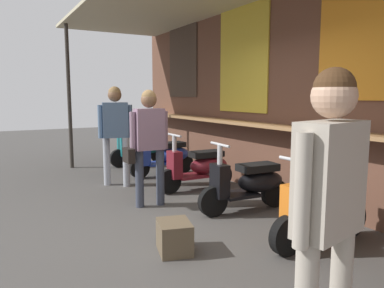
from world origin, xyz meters
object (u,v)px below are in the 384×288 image
scooter_blue (166,156)px  shopper_passing (115,125)px  scooter_teal (143,148)px  scooter_black (250,183)px  shopper_with_handbag (148,136)px  scooter_maroon (200,167)px  shopper_browsing (329,194)px  scooter_orange (327,208)px  merchandise_crate (174,237)px

scooter_blue → shopper_passing: size_ratio=0.81×
scooter_teal → shopper_passing: (1.63, -1.15, 0.69)m
scooter_black → shopper_with_handbag: bearing=-34.1°
scooter_teal → scooter_blue: 1.24m
scooter_teal → scooter_maroon: 2.59m
scooter_maroon → shopper_browsing: size_ratio=0.81×
scooter_orange → shopper_browsing: bearing=38.5°
shopper_browsing → scooter_blue: bearing=-27.8°
scooter_maroon → shopper_passing: 1.65m
scooter_blue → scooter_maroon: size_ratio=1.00×
scooter_blue → shopper_with_handbag: shopper_with_handbag is taller
scooter_blue → shopper_with_handbag: size_ratio=0.84×
shopper_passing → merchandise_crate: bearing=6.3°
shopper_with_handbag → scooter_maroon: bearing=112.9°
scooter_blue → merchandise_crate: scooter_blue is taller
shopper_passing → scooter_maroon: bearing=63.8°
scooter_blue → merchandise_crate: 3.71m
shopper_passing → scooter_teal: bearing=158.3°
scooter_maroon → scooter_orange: same height
shopper_with_handbag → merchandise_crate: size_ratio=4.20×
scooter_teal → scooter_blue: size_ratio=1.00×
scooter_blue → shopper_browsing: 5.56m
scooter_maroon → shopper_with_handbag: bearing=22.8°
shopper_with_handbag → merchandise_crate: shopper_with_handbag is taller
shopper_browsing → scooter_maroon: bearing=-32.9°
scooter_black → scooter_orange: bearing=94.3°
scooter_black → scooter_orange: 1.30m
shopper_passing → scooter_orange: bearing=31.1°
scooter_teal → scooter_black: bearing=87.2°
scooter_blue → scooter_orange: bearing=86.8°
scooter_black → merchandise_crate: scooter_black is taller
scooter_blue → scooter_orange: (3.98, 0.00, 0.00)m
scooter_blue → scooter_maroon: 1.34m
scooter_blue → scooter_maroon: (1.34, 0.00, 0.00)m
scooter_maroon → merchandise_crate: 2.55m
scooter_maroon → shopper_passing: size_ratio=0.81×
scooter_blue → scooter_orange: size_ratio=1.00×
shopper_with_handbag → shopper_passing: (-1.40, -0.02, 0.07)m
scooter_teal → scooter_maroon: bearing=87.2°
shopper_with_handbag → merchandise_crate: (1.58, -0.40, -0.85)m
scooter_black → scooter_maroon: bearing=-85.7°
shopper_browsing → shopper_passing: (-4.90, 0.43, 0.01)m
scooter_orange → shopper_passing: bearing=-73.5°
scooter_maroon → merchandise_crate: scooter_maroon is taller
shopper_with_handbag → scooter_orange: bearing=28.3°
merchandise_crate → scooter_maroon: bearing=143.2°
scooter_maroon → merchandise_crate: (2.03, -1.52, -0.23)m
scooter_teal → shopper_passing: size_ratio=0.81×
scooter_orange → shopper_with_handbag: (-2.19, -1.12, 0.62)m
scooter_maroon → scooter_orange: 2.64m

